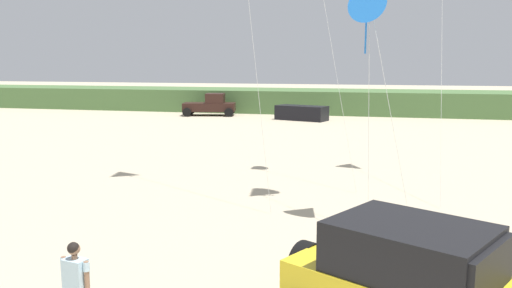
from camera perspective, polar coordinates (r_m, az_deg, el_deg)
The scene contains 5 objects.
dune_ridge at distance 50.48m, azimuth 4.88°, elevation 4.78°, with size 90.00×6.95×2.12m, color #4C703D.
person_watching at distance 9.78m, azimuth -19.22°, elevation -14.20°, with size 0.61×0.36×1.67m.
distant_pickup at distance 46.68m, azimuth -5.01°, elevation 4.29°, with size 4.88×3.17×1.98m.
distant_sedan at distance 42.91m, azimuth 5.04°, elevation 3.43°, with size 4.20×1.70×1.20m, color black.
kite_red_delta at distance 15.25m, azimuth 12.66°, elevation 14.11°, with size 2.15×2.43×6.90m.
Camera 1 is at (2.68, -4.07, 4.70)m, focal length 36.32 mm.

